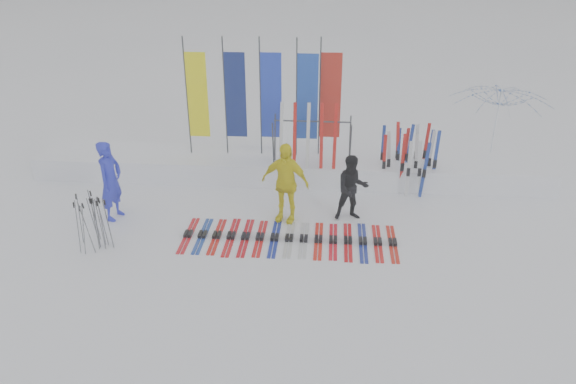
# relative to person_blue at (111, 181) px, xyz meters

# --- Properties ---
(ground) EXTENTS (120.00, 120.00, 0.00)m
(ground) POSITION_rel_person_blue_xyz_m (4.00, -1.93, -0.97)
(ground) COLOR white
(ground) RESTS_ON ground
(snow_bank) EXTENTS (14.00, 1.60, 0.60)m
(snow_bank) POSITION_rel_person_blue_xyz_m (4.00, 2.67, -0.67)
(snow_bank) COLOR white
(snow_bank) RESTS_ON ground
(person_blue) EXTENTS (0.61, 0.79, 1.94)m
(person_blue) POSITION_rel_person_blue_xyz_m (0.00, 0.00, 0.00)
(person_blue) COLOR #2029BF
(person_blue) RESTS_ON ground
(person_black) EXTENTS (0.88, 0.74, 1.61)m
(person_black) POSITION_rel_person_blue_xyz_m (5.65, 0.40, -0.17)
(person_black) COLOR black
(person_black) RESTS_ON ground
(person_yellow) EXTENTS (1.22, 0.75, 1.95)m
(person_yellow) POSITION_rel_person_blue_xyz_m (4.09, 0.21, 0.00)
(person_yellow) COLOR yellow
(person_yellow) RESTS_ON ground
(tent_canopy) EXTENTS (2.74, 2.79, 2.47)m
(tent_canopy) POSITION_rel_person_blue_xyz_m (9.68, 3.64, 0.27)
(tent_canopy) COLOR white
(tent_canopy) RESTS_ON ground
(ski_row) EXTENTS (4.78, 1.70, 0.07)m
(ski_row) POSITION_rel_person_blue_xyz_m (4.26, -0.72, -0.94)
(ski_row) COLOR red
(ski_row) RESTS_ON ground
(pole_cluster) EXTENTS (0.77, 0.65, 1.25)m
(pole_cluster) POSITION_rel_person_blue_xyz_m (0.11, -1.38, -0.37)
(pole_cluster) COLOR #595B60
(pole_cluster) RESTS_ON ground
(feather_flags) EXTENTS (4.12, 0.26, 3.20)m
(feather_flags) POSITION_rel_person_blue_xyz_m (3.39, 2.86, 1.27)
(feather_flags) COLOR #383A3F
(feather_flags) RESTS_ON ground
(ski_rack) EXTENTS (2.04, 0.80, 1.23)m
(ski_rack) POSITION_rel_person_blue_xyz_m (4.62, 2.27, 0.41)
(ski_rack) COLOR #383A3F
(ski_rack) RESTS_ON ground
(upright_skis) EXTENTS (1.40, 1.18, 1.70)m
(upright_skis) POSITION_rel_person_blue_xyz_m (7.21, 2.33, -0.18)
(upright_skis) COLOR navy
(upright_skis) RESTS_ON ground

